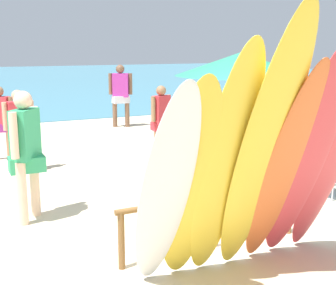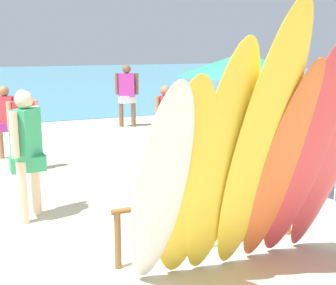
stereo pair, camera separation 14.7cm
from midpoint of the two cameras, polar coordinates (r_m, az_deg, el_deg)
ground at (r=18.50m, az=-16.21°, el=4.37°), size 60.00×60.00×0.00m
surfboard_rack at (r=5.18m, az=6.14°, el=-8.07°), size 2.28×0.07×0.65m
surfboard_white_0 at (r=4.03m, az=0.05°, el=-6.03°), size 0.51×0.90×2.02m
surfboard_yellow_1 at (r=4.18m, az=3.17°, el=-5.21°), size 0.60×0.84×2.05m
surfboard_yellow_2 at (r=4.24m, az=7.41°, el=-2.96°), size 0.59×0.89×2.35m
surfboard_yellow_3 at (r=4.30m, az=12.19°, el=-0.75°), size 0.64×1.09×2.66m
surfboard_orange_4 at (r=4.61m, az=14.61°, el=-3.15°), size 0.55×0.98×2.17m
surfboard_red_5 at (r=4.73m, az=17.26°, el=-1.79°), size 0.58×1.06×2.36m
beachgoer_near_rack at (r=8.72m, az=-16.95°, el=2.14°), size 0.56×0.25×1.49m
beachgoer_strolling at (r=6.19m, az=-16.40°, el=-0.47°), size 0.44×0.54×1.70m
beachgoer_photographing at (r=9.35m, az=0.11°, el=3.23°), size 0.52×0.32×1.48m
beachgoer_midbeach at (r=9.77m, az=-18.99°, el=2.96°), size 0.49×0.36×1.48m
beachgoer_by_water at (r=13.08m, az=-4.77°, el=6.33°), size 0.61×0.39×1.75m
beach_chair_red at (r=7.51m, az=19.18°, el=-2.84°), size 0.64×0.76×0.83m
beach_chair_blue at (r=8.84m, az=15.46°, el=-0.53°), size 0.67×0.83×0.80m
beach_umbrella at (r=7.69m, az=9.87°, el=9.51°), size 2.16×2.16×2.15m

